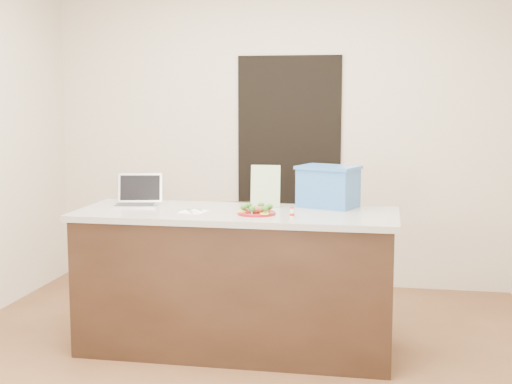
% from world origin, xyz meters
% --- Properties ---
extents(ground, '(4.00, 4.00, 0.00)m').
position_xyz_m(ground, '(0.00, 0.00, 0.00)').
color(ground, brown).
rests_on(ground, ground).
extents(room_shell, '(4.00, 4.00, 4.00)m').
position_xyz_m(room_shell, '(0.00, 0.00, 1.62)').
color(room_shell, white).
rests_on(room_shell, ground).
extents(doorway, '(0.90, 0.02, 2.00)m').
position_xyz_m(doorway, '(0.10, 1.98, 1.00)').
color(doorway, black).
rests_on(doorway, ground).
extents(island, '(2.06, 0.76, 0.92)m').
position_xyz_m(island, '(0.00, 0.25, 0.46)').
color(island, black).
rests_on(island, ground).
extents(plate, '(0.24, 0.24, 0.02)m').
position_xyz_m(plate, '(0.15, 0.15, 0.93)').
color(plate, maroon).
rests_on(plate, island).
extents(meatballs, '(0.10, 0.10, 0.04)m').
position_xyz_m(meatballs, '(0.15, 0.15, 0.95)').
color(meatballs, brown).
rests_on(meatballs, plate).
extents(broccoli, '(0.20, 0.20, 0.04)m').
position_xyz_m(broccoli, '(0.15, 0.15, 0.97)').
color(broccoli, '#1F4E15').
rests_on(broccoli, plate).
extents(pepper_rings, '(0.21, 0.22, 0.01)m').
position_xyz_m(pepper_rings, '(0.15, 0.15, 0.94)').
color(pepper_rings, yellow).
rests_on(pepper_rings, plate).
extents(napkin, '(0.18, 0.18, 0.01)m').
position_xyz_m(napkin, '(-0.26, 0.16, 0.92)').
color(napkin, white).
rests_on(napkin, island).
extents(fork, '(0.08, 0.16, 0.00)m').
position_xyz_m(fork, '(-0.28, 0.17, 0.93)').
color(fork, silver).
rests_on(fork, napkin).
extents(knife, '(0.07, 0.17, 0.01)m').
position_xyz_m(knife, '(-0.23, 0.14, 0.93)').
color(knife, silver).
rests_on(knife, napkin).
extents(yogurt_bottle, '(0.03, 0.03, 0.07)m').
position_xyz_m(yogurt_bottle, '(0.39, 0.07, 0.95)').
color(yogurt_bottle, beige).
rests_on(yogurt_bottle, island).
extents(laptop, '(0.33, 0.29, 0.21)m').
position_xyz_m(laptop, '(-0.71, 0.38, 0.98)').
color(laptop, silver).
rests_on(laptop, island).
extents(leaflet, '(0.20, 0.06, 0.28)m').
position_xyz_m(leaflet, '(0.15, 0.47, 1.06)').
color(leaflet, silver).
rests_on(leaflet, island).
extents(blue_box, '(0.45, 0.39, 0.28)m').
position_xyz_m(blue_box, '(0.56, 0.54, 1.06)').
color(blue_box, '#2F65AC').
rests_on(blue_box, island).
extents(chair, '(0.46, 0.47, 0.83)m').
position_xyz_m(chair, '(-0.23, 1.14, 0.47)').
color(chair, '#331B0F').
rests_on(chair, ground).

